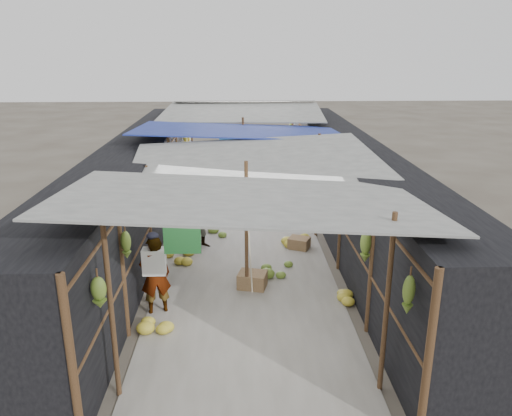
{
  "coord_description": "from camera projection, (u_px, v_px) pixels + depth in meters",
  "views": [
    {
      "loc": [
        -0.13,
        -5.79,
        4.53
      ],
      "look_at": [
        0.23,
        4.44,
        1.25
      ],
      "focal_mm": 35.0,
      "sensor_mm": 36.0,
      "label": 1
    }
  ],
  "objects": [
    {
      "name": "crate_back",
      "position": [
        215.0,
        190.0,
        16.24
      ],
      "size": [
        0.48,
        0.42,
        0.26
      ],
      "primitive_type": "cube",
      "rotation": [
        0.0,
        0.0,
        0.22
      ],
      "color": "#97724C",
      "rests_on": "ground"
    },
    {
      "name": "crate_near",
      "position": [
        252.0,
        280.0,
        9.85
      ],
      "size": [
        0.63,
        0.55,
        0.32
      ],
      "primitive_type": "cube",
      "rotation": [
        0.0,
        0.0,
        -0.25
      ],
      "color": "#97724C",
      "rests_on": "ground"
    },
    {
      "name": "floor_bananas",
      "position": [
        246.0,
        236.0,
        12.19
      ],
      "size": [
        3.93,
        10.44,
        0.36
      ],
      "color": "olive",
      "rests_on": "ground"
    },
    {
      "name": "crate_mid",
      "position": [
        299.0,
        243.0,
        11.78
      ],
      "size": [
        0.58,
        0.53,
        0.28
      ],
      "primitive_type": "cube",
      "rotation": [
        0.0,
        0.0,
        -0.43
      ],
      "color": "#97724C",
      "rests_on": "ground"
    },
    {
      "name": "stall_left",
      "position": [
        138.0,
        188.0,
        12.64
      ],
      "size": [
        1.4,
        15.0,
        2.3
      ],
      "primitive_type": "cube",
      "color": "black",
      "rests_on": "ground"
    },
    {
      "name": "black_basin",
      "position": [
        300.0,
        202.0,
        15.13
      ],
      "size": [
        0.53,
        0.53,
        0.16
      ],
      "primitive_type": "cylinder",
      "color": "black",
      "rests_on": "ground"
    },
    {
      "name": "vendor_elderly",
      "position": [
        155.0,
        275.0,
        8.76
      ],
      "size": [
        0.61,
        0.49,
        1.46
      ],
      "primitive_type": "imported",
      "rotation": [
        0.0,
        0.0,
        3.45
      ],
      "color": "white",
      "rests_on": "ground"
    },
    {
      "name": "hanging_bananas",
      "position": [
        246.0,
        166.0,
        12.78
      ],
      "size": [
        3.96,
        14.1,
        0.8
      ],
      "color": "olive",
      "rests_on": "ground"
    },
    {
      "name": "market_canopy",
      "position": [
        245.0,
        136.0,
        12.67
      ],
      "size": [
        5.62,
        15.2,
        2.77
      ],
      "color": "brown",
      "rests_on": "ground"
    },
    {
      "name": "stall_right",
      "position": [
        349.0,
        186.0,
        12.82
      ],
      "size": [
        1.4,
        15.0,
        2.3
      ],
      "primitive_type": "cube",
      "color": "black",
      "rests_on": "ground"
    },
    {
      "name": "ground",
      "position": [
        251.0,
        392.0,
        6.9
      ],
      "size": [
        80.0,
        80.0,
        0.0
      ],
      "primitive_type": "plane",
      "color": "#6B6356",
      "rests_on": "ground"
    },
    {
      "name": "aisle_slab",
      "position": [
        245.0,
        229.0,
        13.08
      ],
      "size": [
        3.6,
        16.0,
        0.02
      ],
      "primitive_type": "cube",
      "color": "#9E998E",
      "rests_on": "ground"
    },
    {
      "name": "vendor_seated",
      "position": [
        292.0,
        173.0,
        17.09
      ],
      "size": [
        0.56,
        0.67,
        0.91
      ],
      "primitive_type": "imported",
      "rotation": [
        0.0,
        0.0,
        -1.11
      ],
      "color": "#4C4642",
      "rests_on": "ground"
    },
    {
      "name": "shopper_blue",
      "position": [
        201.0,
        220.0,
        11.68
      ],
      "size": [
        0.81,
        0.7,
        1.41
      ],
      "primitive_type": "imported",
      "rotation": [
        0.0,
        0.0,
        0.28
      ],
      "color": "#2035A1",
      "rests_on": "ground"
    }
  ]
}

